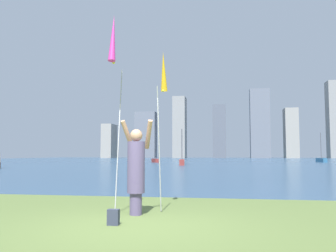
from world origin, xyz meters
The scene contains 14 objects.
ground centered at (0.00, 50.95, -0.06)m, with size 120.00×138.00×0.12m.
person centered at (-0.32, 1.18, 1.00)m, with size 0.74×0.55×2.03m.
kite_flag_left centered at (-0.78, 0.93, 3.64)m, with size 0.16×0.85×4.31m.
kite_flag_right centered at (0.15, 1.91, 3.12)m, with size 0.16×0.97×3.70m.
bag centered at (-0.45, 0.04, 0.14)m, with size 0.21×0.13×0.29m.
sailboat_0 centered at (16.12, 52.76, 0.38)m, with size 1.08×2.93×4.61m.
sailboat_2 centered at (-9.18, 47.37, 0.37)m, with size 1.49×2.22×5.29m.
sailboat_5 centered at (-3.53, 35.02, 0.38)m, with size 0.90×3.19×4.18m.
skyline_tower_0 centered at (-36.26, 105.99, 5.45)m, with size 3.42×6.76×10.91m.
skyline_tower_1 centered at (-25.17, 111.03, 7.65)m, with size 6.87×4.36×15.31m.
skyline_tower_2 centered at (-13.36, 108.58, 9.83)m, with size 3.98×6.17×19.66m.
skyline_tower_3 centered at (-0.65, 108.75, 8.43)m, with size 4.12×4.23×16.87m.
skyline_tower_4 centered at (11.77, 106.49, 10.62)m, with size 5.92×3.67×21.24m.
skyline_tower_5 centered at (21.27, 108.89, 7.67)m, with size 3.96×5.22×15.34m.
Camera 1 is at (1.61, -6.33, 1.29)m, focal length 38.34 mm.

